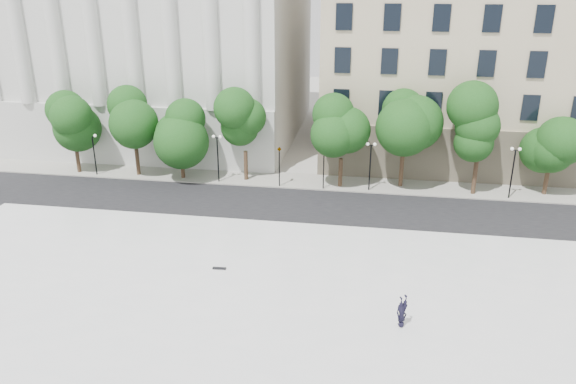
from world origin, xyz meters
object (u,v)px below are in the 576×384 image
traffic_light_west (279,148)px  traffic_light_east (324,149)px  skateboard (219,268)px  person_lying (401,322)px

traffic_light_west → traffic_light_east: bearing=0.0°
traffic_light_east → skateboard: size_ratio=4.95×
traffic_light_east → person_lying: traffic_light_east is taller
skateboard → person_lying: bearing=-25.4°
traffic_light_west → person_lying: bearing=-63.8°
person_lying → skateboard: (-11.06, 4.42, -0.21)m
person_lying → skateboard: person_lying is taller
traffic_light_west → skateboard: traffic_light_west is taller
traffic_light_west → person_lying: traffic_light_west is taller
traffic_light_east → person_lying: size_ratio=2.31×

